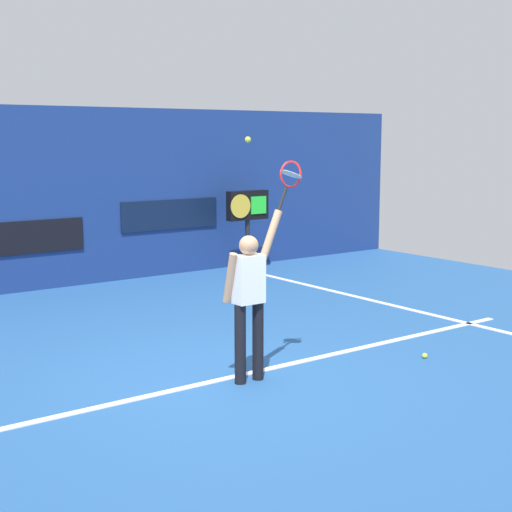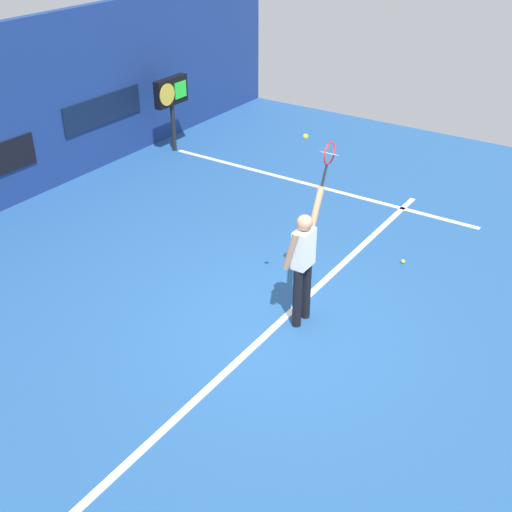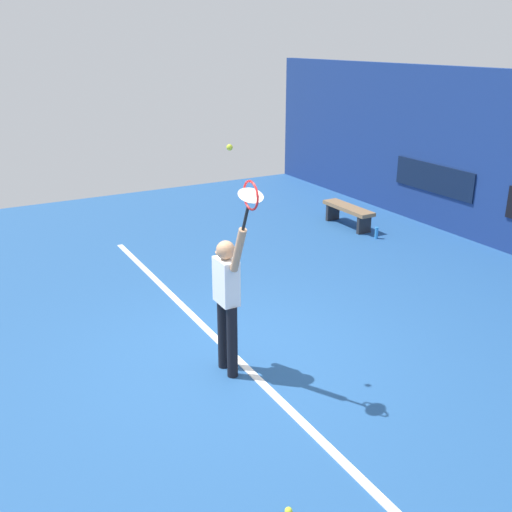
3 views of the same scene
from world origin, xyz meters
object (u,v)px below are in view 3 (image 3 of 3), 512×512
at_px(tennis_racket, 250,198).
at_px(spare_ball, 289,511).
at_px(water_bottle, 376,233).
at_px(tennis_ball, 230,147).
at_px(tennis_player, 227,296).
at_px(court_bench, 348,211).

relative_size(tennis_racket, spare_ball, 9.15).
height_order(water_bottle, spare_ball, water_bottle).
xyz_separation_m(tennis_racket, spare_ball, (1.75, -0.59, -2.29)).
xyz_separation_m(tennis_ball, water_bottle, (-3.12, 4.88, -2.63)).
xyz_separation_m(tennis_player, water_bottle, (-3.09, 4.93, -0.89)).
xyz_separation_m(tennis_player, tennis_racket, (0.58, -0.00, 1.31)).
xyz_separation_m(tennis_player, spare_ball, (2.32, -0.59, -0.98)).
xyz_separation_m(tennis_player, court_bench, (-4.05, 4.93, -0.67)).
relative_size(tennis_player, tennis_racket, 3.15).
distance_m(court_bench, water_bottle, 0.98).
distance_m(tennis_ball, water_bottle, 6.36).
bearing_deg(court_bench, water_bottle, 0.00).
xyz_separation_m(court_bench, spare_ball, (6.37, -5.52, -0.30)).
bearing_deg(tennis_ball, water_bottle, 122.55).
bearing_deg(court_bench, tennis_player, -50.61).
distance_m(tennis_player, court_bench, 6.42).
bearing_deg(water_bottle, tennis_ball, -57.45).
bearing_deg(water_bottle, tennis_racket, -53.36).
bearing_deg(court_bench, tennis_racket, -46.85).
height_order(tennis_ball, court_bench, tennis_ball).
bearing_deg(tennis_racket, spare_ball, -18.55).
bearing_deg(spare_ball, tennis_racket, 161.45).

